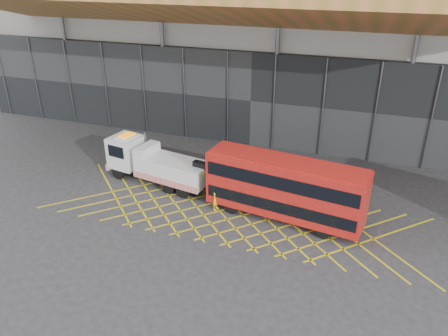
% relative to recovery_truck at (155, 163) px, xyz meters
% --- Properties ---
extents(ground_plane, '(120.00, 120.00, 0.00)m').
position_rel_recovery_truck_xyz_m(ground_plane, '(2.54, -2.34, -1.54)').
color(ground_plane, '#2A2A2D').
extents(road_markings, '(24.76, 7.16, 0.01)m').
position_rel_recovery_truck_xyz_m(road_markings, '(6.54, -2.34, -1.54)').
color(road_markings, gold).
rests_on(road_markings, ground_plane).
extents(construction_building, '(55.00, 23.97, 18.00)m').
position_rel_recovery_truck_xyz_m(construction_building, '(4.46, 16.05, 7.43)').
color(construction_building, '#979791').
rests_on(construction_building, ground_plane).
extents(recovery_truck, '(9.63, 3.73, 3.34)m').
position_rel_recovery_truck_xyz_m(recovery_truck, '(0.00, 0.00, 0.00)').
color(recovery_truck, black).
rests_on(recovery_truck, ground_plane).
extents(bus_towed, '(10.09, 3.72, 4.01)m').
position_rel_recovery_truck_xyz_m(bus_towed, '(9.78, -1.79, 0.69)').
color(bus_towed, '#AD140F').
rests_on(bus_towed, ground_plane).
extents(worker, '(0.48, 0.64, 1.59)m').
position_rel_recovery_truck_xyz_m(worker, '(5.45, -2.17, -0.75)').
color(worker, yellow).
rests_on(worker, ground_plane).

